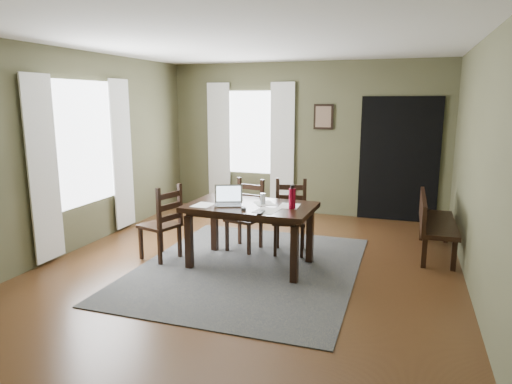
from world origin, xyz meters
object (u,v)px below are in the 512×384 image
(chair_back_right, at_px, (290,218))
(water_bottle, at_px, (292,198))
(chair_back_left, at_px, (246,216))
(bench, at_px, (432,220))
(laptop, at_px, (229,200))
(chair_end, at_px, (163,224))
(dining_table, at_px, (250,212))

(chair_back_right, relative_size, water_bottle, 3.49)
(chair_back_left, height_order, bench, chair_back_left)
(chair_back_right, height_order, laptop, laptop)
(chair_end, bearing_deg, water_bottle, 110.39)
(dining_table, height_order, chair_back_left, chair_back_left)
(chair_back_left, distance_m, bench, 2.50)
(chair_end, height_order, bench, chair_end)
(chair_back_right, bearing_deg, chair_back_left, 174.72)
(chair_back_left, bearing_deg, laptop, -78.89)
(chair_end, bearing_deg, dining_table, 114.42)
(chair_back_left, bearing_deg, dining_table, -55.55)
(water_bottle, bearing_deg, chair_back_right, 105.73)
(chair_back_right, bearing_deg, dining_table, -127.80)
(bench, height_order, water_bottle, water_bottle)
(dining_table, distance_m, bench, 2.47)
(dining_table, xyz_separation_m, laptop, (-0.26, -0.07, 0.16))
(dining_table, height_order, chair_back_right, chair_back_right)
(chair_end, height_order, chair_back_right, chair_back_right)
(chair_end, distance_m, water_bottle, 1.73)
(chair_back_left, height_order, water_bottle, water_bottle)
(laptop, bearing_deg, chair_end, 163.87)
(chair_end, bearing_deg, bench, 128.91)
(chair_back_right, distance_m, water_bottle, 0.84)
(chair_end, bearing_deg, laptop, 112.06)
(chair_back_left, xyz_separation_m, bench, (2.43, 0.60, -0.00))
(chair_end, relative_size, bench, 0.70)
(water_bottle, bearing_deg, chair_back_left, 141.59)
(dining_table, relative_size, chair_back_right, 1.59)
(bench, xyz_separation_m, water_bottle, (-1.62, -1.24, 0.44))
(bench, bearing_deg, laptop, 117.80)
(chair_end, xyz_separation_m, bench, (3.29, 1.36, -0.01))
(chair_back_right, xyz_separation_m, bench, (1.82, 0.55, -0.01))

